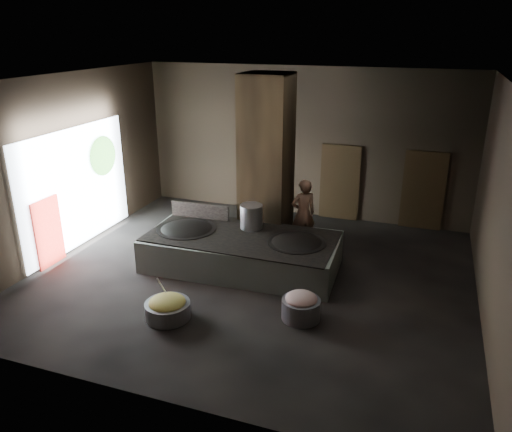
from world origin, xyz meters
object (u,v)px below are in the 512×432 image
at_px(hearth_platform, 242,252).
at_px(wok_right, 296,245).
at_px(wok_left, 187,232).
at_px(meat_basin, 301,309).
at_px(stock_pot, 251,216).
at_px(cook, 303,214).
at_px(veg_basin, 168,310).

distance_m(hearth_platform, wok_right, 1.40).
relative_size(hearth_platform, wok_left, 3.17).
relative_size(wok_left, meat_basin, 1.85).
bearing_deg(meat_basin, stock_pot, 129.23).
relative_size(cook, veg_basin, 2.03).
bearing_deg(cook, wok_right, 64.09).
xyz_separation_m(veg_basin, meat_basin, (2.55, 0.86, 0.05)).
distance_m(wok_right, cook, 1.70).
distance_m(wok_right, veg_basin, 3.37).
bearing_deg(wok_right, meat_basin, -71.70).
bearing_deg(meat_basin, cook, 104.02).
xyz_separation_m(cook, veg_basin, (-1.67, -4.36, -0.76)).
bearing_deg(wok_right, cook, 99.11).
distance_m(wok_right, meat_basin, 2.01).
bearing_deg(meat_basin, wok_left, 153.01).
height_order(wok_left, veg_basin, wok_left).
distance_m(wok_left, wok_right, 2.80).
height_order(wok_left, cook, cook).
height_order(stock_pot, cook, cook).
bearing_deg(hearth_platform, stock_pot, 82.57).
distance_m(cook, veg_basin, 4.74).
xyz_separation_m(wok_left, veg_basin, (0.86, -2.60, -0.58)).
bearing_deg(veg_basin, wok_right, 54.28).
bearing_deg(veg_basin, hearth_platform, 77.43).
relative_size(cook, meat_basin, 2.37).
distance_m(cook, meat_basin, 3.68).
xyz_separation_m(wok_right, veg_basin, (-1.94, -2.70, -0.58)).
relative_size(hearth_platform, veg_basin, 5.04).
relative_size(hearth_platform, meat_basin, 5.88).
relative_size(stock_pot, meat_basin, 0.77).
bearing_deg(wok_left, veg_basin, -71.70).
relative_size(wok_right, stock_pot, 2.25).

